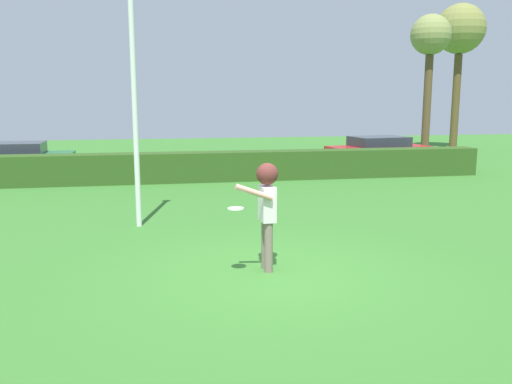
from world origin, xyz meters
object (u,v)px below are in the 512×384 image
(lamppost, at_px, (134,85))
(bare_elm_tree, at_px, (460,32))
(parked_car_red, at_px, (379,150))
(frisbee, at_px, (236,209))
(oak_tree, at_px, (430,42))
(parked_car_green, at_px, (12,158))
(person, at_px, (267,202))

(lamppost, distance_m, bare_elm_tree, 22.82)
(lamppost, bearing_deg, bare_elm_tree, 42.63)
(bare_elm_tree, bearing_deg, parked_car_red, -138.31)
(lamppost, bearing_deg, frisbee, -67.32)
(frisbee, height_order, parked_car_red, parked_car_red)
(oak_tree, bearing_deg, bare_elm_tree, 48.01)
(parked_car_red, distance_m, oak_tree, 5.76)
(lamppost, relative_size, oak_tree, 0.86)
(lamppost, distance_m, parked_car_green, 10.04)
(parked_car_green, relative_size, oak_tree, 0.66)
(parked_car_red, xyz_separation_m, bare_elm_tree, (7.12, 6.34, 5.60))
(parked_car_green, height_order, bare_elm_tree, bare_elm_tree)
(bare_elm_tree, xyz_separation_m, oak_tree, (-4.12, -4.57, -1.02))
(person, height_order, bare_elm_tree, bare_elm_tree)
(person, relative_size, lamppost, 0.32)
(parked_car_red, distance_m, bare_elm_tree, 11.05)
(lamppost, xyz_separation_m, oak_tree, (12.51, 10.73, 2.16))
(parked_car_green, distance_m, bare_elm_tree, 23.06)
(bare_elm_tree, bearing_deg, frisbee, -128.03)
(lamppost, height_order, oak_tree, oak_tree)
(oak_tree, bearing_deg, frisbee, -126.69)
(person, bearing_deg, lamppost, 121.31)
(person, xyz_separation_m, lamppost, (-2.18, 3.58, 1.94))
(person, bearing_deg, parked_car_red, 59.69)
(oak_tree, bearing_deg, parked_car_red, -149.54)
(frisbee, height_order, lamppost, lamppost)
(parked_car_red, bearing_deg, person, -120.31)
(parked_car_green, xyz_separation_m, parked_car_red, (14.21, 0.43, 0.00))
(lamppost, height_order, parked_car_red, lamppost)
(oak_tree, bearing_deg, person, -125.83)
(frisbee, bearing_deg, parked_car_green, 116.97)
(frisbee, height_order, bare_elm_tree, bare_elm_tree)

